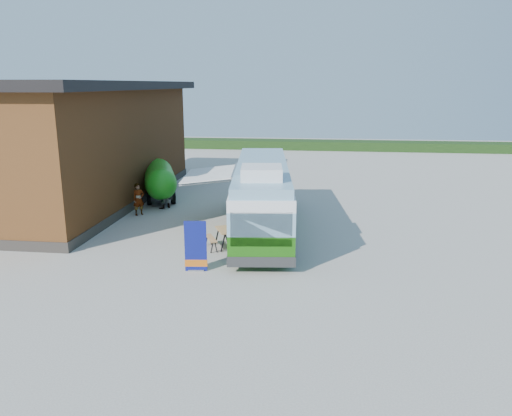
# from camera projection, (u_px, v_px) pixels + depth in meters

# --- Properties ---
(ground) EXTENTS (100.00, 100.00, 0.00)m
(ground) POSITION_uv_depth(u_px,v_px,m) (211.00, 260.00, 21.41)
(ground) COLOR #BCB7AD
(ground) RESTS_ON ground
(barn) EXTENTS (9.60, 21.20, 7.50)m
(barn) POSITION_uv_depth(u_px,v_px,m) (81.00, 145.00, 31.44)
(barn) COLOR brown
(barn) RESTS_ON ground
(hedge) EXTENTS (40.00, 3.00, 1.00)m
(hedge) POSITION_uv_depth(u_px,v_px,m) (350.00, 145.00, 56.89)
(hedge) COLOR #264419
(hedge) RESTS_ON ground
(bus) EXTENTS (4.12, 13.08, 3.95)m
(bus) POSITION_uv_depth(u_px,v_px,m) (262.00, 194.00, 25.38)
(bus) COLOR #297613
(bus) RESTS_ON ground
(awning) EXTENTS (3.15, 4.57, 0.53)m
(awning) POSITION_uv_depth(u_px,v_px,m) (214.00, 172.00, 25.87)
(awning) COLOR white
(awning) RESTS_ON ground
(banner) EXTENTS (0.91, 0.25, 2.09)m
(banner) POSITION_uv_depth(u_px,v_px,m) (196.00, 251.00, 19.91)
(banner) COLOR navy
(banner) RESTS_ON ground
(picnic_table) EXTENTS (1.96, 1.88, 0.87)m
(picnic_table) POSITION_uv_depth(u_px,v_px,m) (224.00, 234.00, 22.83)
(picnic_table) COLOR tan
(picnic_table) RESTS_ON ground
(person_a) EXTENTS (0.79, 0.78, 1.85)m
(person_a) POSITION_uv_depth(u_px,v_px,m) (139.00, 199.00, 28.49)
(person_a) COLOR #999999
(person_a) RESTS_ON ground
(person_b) EXTENTS (1.14, 1.16, 1.89)m
(person_b) POSITION_uv_depth(u_px,v_px,m) (162.00, 193.00, 30.02)
(person_b) COLOR #999999
(person_b) RESTS_ON ground
(slurry_tanker) EXTENTS (3.40, 6.18, 2.40)m
(slurry_tanker) POSITION_uv_depth(u_px,v_px,m) (160.00, 179.00, 32.14)
(slurry_tanker) COLOR #1F991B
(slurry_tanker) RESTS_ON ground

